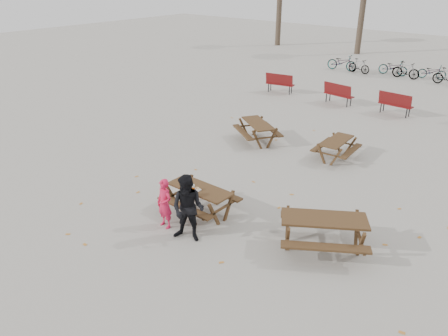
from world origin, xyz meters
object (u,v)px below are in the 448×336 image
Objects in this scene: food_tray at (198,189)px; soda_bottle at (194,188)px; picnic_table_east at (323,233)px; main_picnic_table at (200,194)px; picnic_table_far at (336,149)px; picnic_table_north at (257,132)px; child at (165,204)px; adult at (188,209)px.

soda_bottle is (-0.08, -0.06, 0.05)m from food_tray.
main_picnic_table is at bearing 157.78° from picnic_table_east.
soda_bottle is 0.11× the size of picnic_table_far.
picnic_table_far is at bearing 41.36° from picnic_table_north.
main_picnic_table is 1.09m from child.
food_tray is at bearing 100.16° from adult.
picnic_table_north is (-2.01, 5.49, -0.41)m from food_tray.
adult is 0.87× the size of picnic_table_east.
picnic_table_far is (3.06, 0.44, -0.04)m from picnic_table_north.
adult is (0.67, -0.90, 0.01)m from soda_bottle.
picnic_table_east is at bearing 13.71° from soda_bottle.
soda_bottle reaches higher than picnic_table_north.
main_picnic_table is 0.92× the size of picnic_table_east.
picnic_table_north reaches higher than picnic_table_far.
picnic_table_east is 5.64m from picnic_table_far.
main_picnic_table is 1.35× the size of child.
picnic_table_north is at bearing 94.23° from picnic_table_far.
picnic_table_east is (3.57, 1.68, -0.24)m from child.
child is at bearing -102.89° from main_picnic_table.
child reaches higher than soda_bottle.
soda_bottle is at bearing 165.40° from picnic_table_far.
child is at bearing -103.14° from soda_bottle.
main_picnic_table is 1.05× the size of adult.
picnic_table_far is at bearing 82.96° from child.
soda_bottle is (-0.04, -0.20, 0.26)m from main_picnic_table.
food_tray is 3.39m from picnic_table_east.
adult is at bearing -34.88° from picnic_table_north.
child is at bearing 172.40° from picnic_table_east.
food_tray is 0.11× the size of picnic_table_far.
child is 6.99m from picnic_table_far.
picnic_table_east reaches higher than main_picnic_table.
picnic_table_east is at bearing -8.64° from picnic_table_north.
child is at bearing -106.82° from food_tray.
adult is at bearing 179.67° from picnic_table_east.
main_picnic_table is 1.02× the size of picnic_table_north.
child reaches higher than main_picnic_table.
food_tray is 5.86m from picnic_table_north.
child is 3.95m from picnic_table_east.
food_tray is at bearing 166.03° from picnic_table_far.
food_tray is at bearing 39.33° from soda_bottle.
main_picnic_table is 10.00× the size of food_tray.
adult reaches higher than picnic_table_east.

